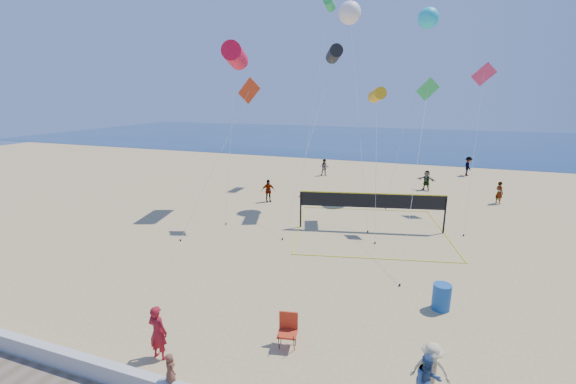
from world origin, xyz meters
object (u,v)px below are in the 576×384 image
(trash_barrel, at_px, (442,297))
(woman, at_px, (158,332))
(camp_chair, at_px, (288,328))
(volleyball_net, at_px, (372,205))

(trash_barrel, bearing_deg, woman, -144.22)
(woman, height_order, trash_barrel, woman)
(trash_barrel, bearing_deg, camp_chair, -139.53)
(woman, bearing_deg, camp_chair, -148.43)
(woman, bearing_deg, volleyball_net, -104.77)
(camp_chair, bearing_deg, volleyball_net, 74.41)
(woman, height_order, camp_chair, woman)
(camp_chair, distance_m, trash_barrel, 6.30)
(trash_barrel, xyz_separation_m, volleyball_net, (-3.85, 8.06, 1.08))
(volleyball_net, bearing_deg, camp_chair, -107.14)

